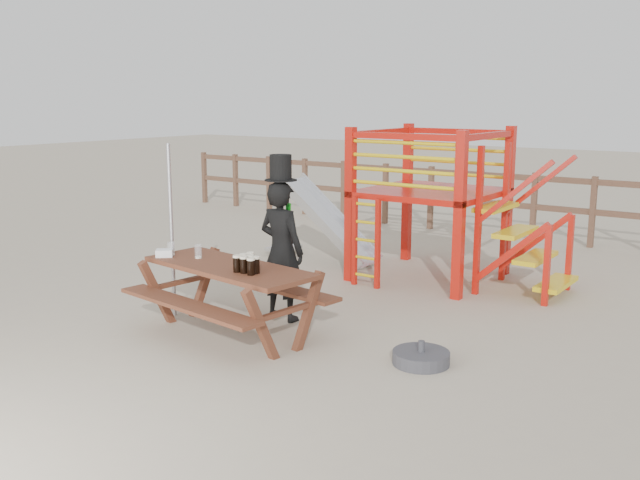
{
  "coord_description": "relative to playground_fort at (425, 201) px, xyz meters",
  "views": [
    {
      "loc": [
        4.61,
        -5.22,
        2.49
      ],
      "look_at": [
        0.32,
        0.8,
        1.0
      ],
      "focal_mm": 40.0,
      "sensor_mm": 36.0,
      "label": 1
    }
  ],
  "objects": [
    {
      "name": "ground",
      "position": [
        -0.12,
        -3.58,
        -1.07
      ],
      "size": [
        60.0,
        60.0,
        0.0
      ],
      "primitive_type": "plane",
      "color": "tan",
      "rests_on": "ground"
    },
    {
      "name": "man_with_hat",
      "position": [
        -0.39,
        -2.7,
        -0.23
      ],
      "size": [
        0.59,
        0.39,
        1.87
      ],
      "rotation": [
        0.0,
        0.0,
        3.12
      ],
      "color": "black",
      "rests_on": "ground"
    },
    {
      "name": "empty_glasses",
      "position": [
        -1.15,
        -3.45,
        -0.24
      ],
      "size": [
        0.42,
        0.16,
        0.15
      ],
      "color": "silver",
      "rests_on": "picnic_table"
    },
    {
      "name": "parasol_base",
      "position": [
        1.55,
        -3.03,
        -1.01
      ],
      "size": [
        0.54,
        0.54,
        0.23
      ],
      "color": "#39393E",
      "rests_on": "ground"
    },
    {
      "name": "back_fence",
      "position": [
        -0.12,
        3.42,
        -0.34
      ],
      "size": [
        15.09,
        0.09,
        1.2
      ],
      "color": "brown",
      "rests_on": "ground"
    },
    {
      "name": "metal_pole",
      "position": [
        -1.5,
        -3.31,
        -0.08
      ],
      "size": [
        0.04,
        0.04,
        1.99
      ],
      "primitive_type": "cylinder",
      "color": "#B2B2B7",
      "rests_on": "ground"
    },
    {
      "name": "stout_pints",
      "position": [
        -0.13,
        -3.58,
        -0.22
      ],
      "size": [
        0.27,
        0.28,
        0.17
      ],
      "color": "black",
      "rests_on": "picnic_table"
    },
    {
      "name": "picnic_table",
      "position": [
        -0.49,
        -3.46,
        -0.59
      ],
      "size": [
        2.14,
        1.61,
        0.77
      ],
      "rotation": [
        0.0,
        0.0,
        -0.13
      ],
      "color": "brown",
      "rests_on": "ground"
    },
    {
      "name": "playground_fort",
      "position": [
        0.0,
        0.0,
        0.0
      ],
      "size": [
        4.71,
        1.84,
        2.1
      ],
      "color": "red",
      "rests_on": "ground"
    },
    {
      "name": "paper_bag",
      "position": [
        -1.34,
        -3.57,
        -0.27
      ],
      "size": [
        0.23,
        0.22,
        0.08
      ],
      "primitive_type": "cube",
      "rotation": [
        0.0,
        0.0,
        0.73
      ],
      "color": "white",
      "rests_on": "picnic_table"
    }
  ]
}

